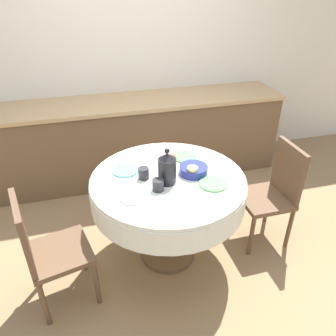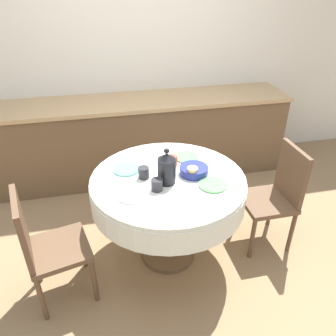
{
  "view_description": "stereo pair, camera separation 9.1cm",
  "coord_description": "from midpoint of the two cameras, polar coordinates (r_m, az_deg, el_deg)",
  "views": [
    {
      "loc": [
        -0.52,
        -1.94,
        2.05
      ],
      "look_at": [
        0.0,
        0.0,
        0.85
      ],
      "focal_mm": 35.0,
      "sensor_mm": 36.0,
      "label": 1
    },
    {
      "loc": [
        -0.44,
        -1.97,
        2.05
      ],
      "look_at": [
        0.0,
        0.0,
        0.85
      ],
      "focal_mm": 35.0,
      "sensor_mm": 36.0,
      "label": 2
    }
  ],
  "objects": [
    {
      "name": "coffee_carafe",
      "position": [
        2.27,
        0.91,
        -0.07
      ],
      "size": [
        0.13,
        0.13,
        0.27
      ],
      "color": "black",
      "rests_on": "dining_table"
    },
    {
      "name": "ground_plane",
      "position": [
        2.88,
        0.94,
        -14.75
      ],
      "size": [
        12.0,
        12.0,
        0.0
      ],
      "primitive_type": "plane",
      "color": "#8E704C"
    },
    {
      "name": "plate_far_left",
      "position": [
        2.49,
        -6.23,
        -0.23
      ],
      "size": [
        0.2,
        0.2,
        0.01
      ],
      "primitive_type": "cylinder",
      "color": "#60BCB7",
      "rests_on": "dining_table"
    },
    {
      "name": "plate_near_right",
      "position": [
        2.32,
        8.92,
        -2.94
      ],
      "size": [
        0.2,
        0.2,
        0.01
      ],
      "primitive_type": "cylinder",
      "color": "#5BA85B",
      "rests_on": "dining_table"
    },
    {
      "name": "plate_near_left",
      "position": [
        2.2,
        -5.03,
        -4.74
      ],
      "size": [
        0.2,
        0.2,
        0.01
      ],
      "primitive_type": "cylinder",
      "color": "white",
      "rests_on": "dining_table"
    },
    {
      "name": "plate_far_right",
      "position": [
        2.65,
        4.19,
        1.93
      ],
      "size": [
        0.2,
        0.2,
        0.01
      ],
      "primitive_type": "cylinder",
      "color": "#5BA85B",
      "rests_on": "dining_table"
    },
    {
      "name": "kitchen_counter",
      "position": [
        3.72,
        -3.89,
        5.27
      ],
      "size": [
        3.24,
        0.64,
        0.9
      ],
      "color": "brown",
      "rests_on": "ground_plane"
    },
    {
      "name": "cup_far_right",
      "position": [
        2.51,
        1.8,
        1.27
      ],
      "size": [
        0.08,
        0.08,
        0.08
      ],
      "primitive_type": "cylinder",
      "color": "#CC4C3D",
      "rests_on": "dining_table"
    },
    {
      "name": "chair_left",
      "position": [
        2.87,
        19.16,
        -4.1
      ],
      "size": [
        0.4,
        0.4,
        0.9
      ],
      "rotation": [
        0.0,
        0.0,
        -4.71
      ],
      "color": "brown",
      "rests_on": "ground_plane"
    },
    {
      "name": "chair_right",
      "position": [
        2.38,
        -19.61,
        -12.47
      ],
      "size": [
        0.48,
        0.48,
        0.9
      ],
      "rotation": [
        0.0,
        0.0,
        -1.34
      ],
      "color": "brown",
      "rests_on": "ground_plane"
    },
    {
      "name": "cup_near_right",
      "position": [
        2.37,
        5.37,
        -0.87
      ],
      "size": [
        0.08,
        0.08,
        0.08
      ],
      "primitive_type": "cylinder",
      "color": "#DBB766",
      "rests_on": "dining_table"
    },
    {
      "name": "dining_table",
      "position": [
        2.46,
        1.06,
        -4.23
      ],
      "size": [
        1.15,
        1.15,
        0.77
      ],
      "color": "brown",
      "rests_on": "ground_plane"
    },
    {
      "name": "cup_near_left",
      "position": [
        2.23,
        -0.77,
        -2.95
      ],
      "size": [
        0.08,
        0.08,
        0.08
      ],
      "primitive_type": "cylinder",
      "color": "#28282D",
      "rests_on": "dining_table"
    },
    {
      "name": "wall_back",
      "position": [
        3.77,
        -5.23,
        19.17
      ],
      "size": [
        7.0,
        0.05,
        2.6
      ],
      "color": "silver",
      "rests_on": "ground_plane"
    },
    {
      "name": "fruit_bowl",
      "position": [
        2.42,
        5.6,
        -0.42
      ],
      "size": [
        0.21,
        0.21,
        0.06
      ],
      "primitive_type": "cylinder",
      "color": "navy",
      "rests_on": "dining_table"
    },
    {
      "name": "cup_far_left",
      "position": [
        2.37,
        -3.17,
        -0.82
      ],
      "size": [
        0.08,
        0.08,
        0.08
      ],
      "primitive_type": "cylinder",
      "color": "#28282D",
      "rests_on": "dining_table"
    }
  ]
}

